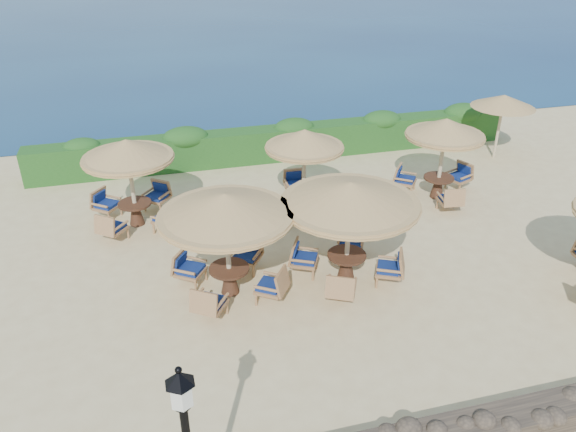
{
  "coord_description": "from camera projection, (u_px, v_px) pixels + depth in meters",
  "views": [
    {
      "loc": [
        -4.83,
        -11.93,
        8.06
      ],
      "look_at": [
        -1.58,
        0.28,
        1.3
      ],
      "focal_mm": 35.0,
      "sensor_mm": 36.0,
      "label": 1
    }
  ],
  "objects": [
    {
      "name": "extra_parasol",
      "position": [
        504.0,
        101.0,
        20.24
      ],
      "size": [
        2.3,
        2.3,
        2.41
      ],
      "color": "beige",
      "rests_on": "ground"
    },
    {
      "name": "cafe_set_4",
      "position": [
        304.0,
        158.0,
        16.53
      ],
      "size": [
        2.77,
        2.58,
        2.65
      ],
      "color": "beige",
      "rests_on": "ground"
    },
    {
      "name": "stone_wall",
      "position": [
        473.0,
        431.0,
        9.68
      ],
      "size": [
        15.0,
        0.65,
        0.44
      ],
      "primitive_type": "cube",
      "color": "brown",
      "rests_on": "ground"
    },
    {
      "name": "ground",
      "position": [
        347.0,
        256.0,
        15.06
      ],
      "size": [
        120.0,
        120.0,
        0.0
      ],
      "primitive_type": "plane",
      "color": "beige",
      "rests_on": "ground"
    },
    {
      "name": "cafe_set_5",
      "position": [
        443.0,
        144.0,
        17.39
      ],
      "size": [
        2.75,
        2.66,
        2.65
      ],
      "color": "beige",
      "rests_on": "ground"
    },
    {
      "name": "cafe_set_1",
      "position": [
        349.0,
        210.0,
        13.25
      ],
      "size": [
        3.36,
        3.36,
        2.65
      ],
      "color": "beige",
      "rests_on": "ground"
    },
    {
      "name": "cafe_set_0",
      "position": [
        226.0,
        224.0,
        12.73
      ],
      "size": [
        3.15,
        3.15,
        2.65
      ],
      "color": "beige",
      "rests_on": "ground"
    },
    {
      "name": "cafe_set_3",
      "position": [
        130.0,
        169.0,
        15.82
      ],
      "size": [
        2.64,
        2.64,
        2.65
      ],
      "color": "beige",
      "rests_on": "ground"
    },
    {
      "name": "hedge",
      "position": [
        281.0,
        143.0,
        20.92
      ],
      "size": [
        18.0,
        0.9,
        1.2
      ],
      "primitive_type": "cube",
      "color": "#194716",
      "rests_on": "ground"
    }
  ]
}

